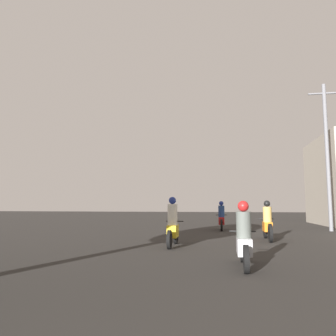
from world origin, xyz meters
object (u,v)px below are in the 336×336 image
(motorcycle_yellow, at_px, (173,226))
(motorcycle_silver, at_px, (244,240))
(motorcycle_red, at_px, (222,219))
(utility_pole_far, at_px, (327,153))
(motorcycle_orange, at_px, (267,224))

(motorcycle_yellow, bearing_deg, motorcycle_silver, -57.94)
(motorcycle_red, bearing_deg, utility_pole_far, 8.28)
(motorcycle_orange, distance_m, motorcycle_red, 4.97)
(motorcycle_yellow, relative_size, utility_pole_far, 0.25)
(utility_pole_far, bearing_deg, motorcycle_orange, -127.32)
(motorcycle_silver, bearing_deg, motorcycle_yellow, 114.68)
(motorcycle_orange, relative_size, motorcycle_red, 1.09)
(motorcycle_yellow, xyz_separation_m, motorcycle_orange, (3.30, 2.40, -0.04))
(motorcycle_yellow, bearing_deg, motorcycle_orange, 35.72)
(motorcycle_red, height_order, utility_pole_far, utility_pole_far)
(motorcycle_silver, bearing_deg, motorcycle_red, 85.34)
(motorcycle_silver, xyz_separation_m, motorcycle_red, (-0.54, 10.33, 0.03))
(motorcycle_orange, bearing_deg, utility_pole_far, 50.29)
(motorcycle_silver, relative_size, motorcycle_orange, 0.87)
(motorcycle_silver, height_order, utility_pole_far, utility_pole_far)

